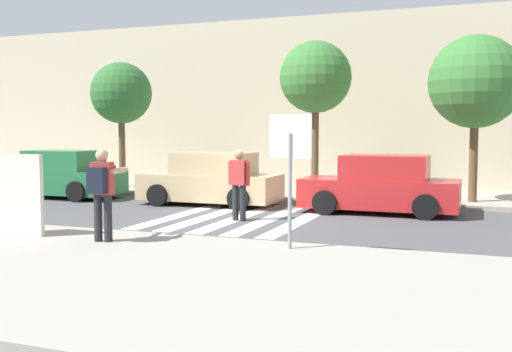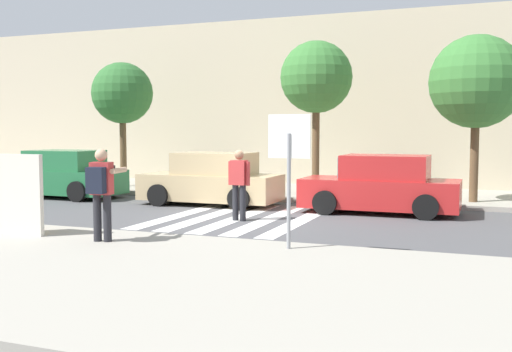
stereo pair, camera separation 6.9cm
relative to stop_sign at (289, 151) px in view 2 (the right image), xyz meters
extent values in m
plane|color=#4C4C4F|center=(-2.59, 3.78, -1.84)|extent=(120.00, 120.00, 0.00)
cube|color=#9E998C|center=(-2.59, -2.42, -1.77)|extent=(60.00, 6.00, 0.14)
cube|color=#9E998C|center=(-2.59, 9.78, -1.77)|extent=(60.00, 4.80, 0.14)
cube|color=beige|center=(-2.59, 14.18, 1.41)|extent=(56.00, 4.00, 6.51)
cube|color=silver|center=(-4.19, 3.98, -1.84)|extent=(0.44, 5.20, 0.01)
cube|color=silver|center=(-3.39, 3.98, -1.84)|extent=(0.44, 5.20, 0.01)
cube|color=silver|center=(-2.59, 3.98, -1.84)|extent=(0.44, 5.20, 0.01)
cube|color=silver|center=(-1.79, 3.98, -1.84)|extent=(0.44, 5.20, 0.01)
cube|color=silver|center=(-0.99, 3.98, -1.84)|extent=(0.44, 5.20, 0.01)
cylinder|color=gray|center=(0.00, -0.02, -0.69)|extent=(0.07, 0.07, 2.01)
cube|color=white|center=(0.00, 0.00, 0.26)|extent=(0.76, 0.03, 0.76)
cube|color=red|center=(0.00, 0.02, 0.26)|extent=(0.66, 0.02, 0.66)
cylinder|color=#232328|center=(-3.54, -0.63, -1.26)|extent=(0.15, 0.15, 0.88)
cylinder|color=#232328|center=(-3.34, -0.60, -1.26)|extent=(0.15, 0.15, 0.88)
cube|color=#B73333|center=(-3.44, -0.62, -0.52)|extent=(0.42, 0.30, 0.60)
sphere|color=tan|center=(-3.44, -0.62, -0.09)|extent=(0.23, 0.23, 0.23)
cylinder|color=tan|center=(-3.72, -0.44, -0.39)|extent=(0.20, 0.59, 0.10)
cylinder|color=tan|center=(-3.24, -0.36, -0.39)|extent=(0.20, 0.59, 0.10)
cube|color=black|center=(-3.51, -0.22, -0.36)|extent=(0.16, 0.12, 0.10)
cube|color=black|center=(-3.40, -0.84, -0.54)|extent=(0.35, 0.25, 0.48)
cylinder|color=#232328|center=(-2.50, 3.49, -1.40)|extent=(0.15, 0.15, 0.88)
cylinder|color=#232328|center=(-2.30, 3.48, -1.40)|extent=(0.15, 0.15, 0.88)
cube|color=#B73333|center=(-2.40, 3.49, -0.66)|extent=(0.40, 0.27, 0.60)
sphere|color=#A37556|center=(-2.40, 3.49, -0.23)|extent=(0.23, 0.23, 0.23)
cylinder|color=#B73333|center=(-2.64, 3.51, -0.68)|extent=(0.10, 0.10, 0.58)
cylinder|color=#B73333|center=(-2.16, 3.47, -0.68)|extent=(0.10, 0.10, 0.58)
cube|color=#236B3D|center=(-9.80, 6.08, -1.31)|extent=(4.10, 1.70, 0.76)
cube|color=#236B3D|center=(-9.65, 6.08, -0.61)|extent=(2.20, 1.56, 0.64)
cube|color=slate|center=(-10.72, 6.08, -0.61)|extent=(0.10, 1.50, 0.54)
cube|color=slate|center=(-8.68, 6.08, -0.61)|extent=(0.10, 1.50, 0.51)
cylinder|color=black|center=(-11.07, 5.23, -1.52)|extent=(0.64, 0.22, 0.64)
cylinder|color=black|center=(-11.07, 6.93, -1.52)|extent=(0.64, 0.22, 0.64)
cylinder|color=black|center=(-8.53, 5.23, -1.52)|extent=(0.64, 0.22, 0.64)
cylinder|color=black|center=(-8.53, 6.93, -1.52)|extent=(0.64, 0.22, 0.64)
cube|color=tan|center=(-4.40, 6.08, -1.31)|extent=(4.10, 1.70, 0.76)
cube|color=tan|center=(-4.25, 6.08, -0.61)|extent=(2.20, 1.56, 0.64)
cube|color=slate|center=(-5.32, 6.08, -0.61)|extent=(0.10, 1.50, 0.54)
cube|color=slate|center=(-3.28, 6.08, -0.61)|extent=(0.10, 1.50, 0.51)
cylinder|color=black|center=(-5.67, 5.23, -1.52)|extent=(0.64, 0.22, 0.64)
cylinder|color=black|center=(-5.67, 6.93, -1.52)|extent=(0.64, 0.22, 0.64)
cylinder|color=black|center=(-3.13, 5.23, -1.52)|extent=(0.64, 0.22, 0.64)
cylinder|color=black|center=(-3.13, 6.93, -1.52)|extent=(0.64, 0.22, 0.64)
cube|color=red|center=(0.57, 6.08, -1.31)|extent=(4.10, 1.70, 0.76)
cube|color=red|center=(0.72, 6.08, -0.61)|extent=(2.20, 1.56, 0.64)
cube|color=slate|center=(-0.35, 6.08, -0.61)|extent=(0.10, 1.50, 0.54)
cube|color=slate|center=(1.69, 6.08, -0.61)|extent=(0.10, 1.50, 0.51)
cylinder|color=black|center=(-0.70, 5.23, -1.52)|extent=(0.64, 0.22, 0.64)
cylinder|color=black|center=(-0.70, 6.93, -1.52)|extent=(0.64, 0.22, 0.64)
cylinder|color=black|center=(1.84, 5.23, -1.52)|extent=(0.64, 0.22, 0.64)
cylinder|color=black|center=(1.84, 6.93, -1.52)|extent=(0.64, 0.22, 0.64)
cylinder|color=brown|center=(-9.29, 8.92, -0.33)|extent=(0.24, 0.24, 2.75)
sphere|color=#2D662D|center=(-9.29, 8.92, 1.72)|extent=(2.23, 2.23, 2.23)
cylinder|color=brown|center=(-1.98, 8.93, -0.16)|extent=(0.24, 0.24, 3.07)
sphere|color=#387533|center=(-1.98, 8.93, 2.07)|extent=(2.32, 2.32, 2.32)
cylinder|color=brown|center=(2.88, 8.40, -0.38)|extent=(0.24, 0.24, 2.65)
sphere|color=#387533|center=(2.88, 8.40, 1.74)|extent=(2.66, 2.66, 2.66)
cube|color=beige|center=(-5.38, -0.61, -0.90)|extent=(1.10, 0.10, 1.60)
cube|color=#E5B74C|center=(-5.38, -0.56, -0.90)|extent=(0.96, 0.02, 1.46)
camera|label=1|loc=(3.12, -9.90, 0.37)|focal=42.00mm
camera|label=2|loc=(3.18, -9.87, 0.37)|focal=42.00mm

